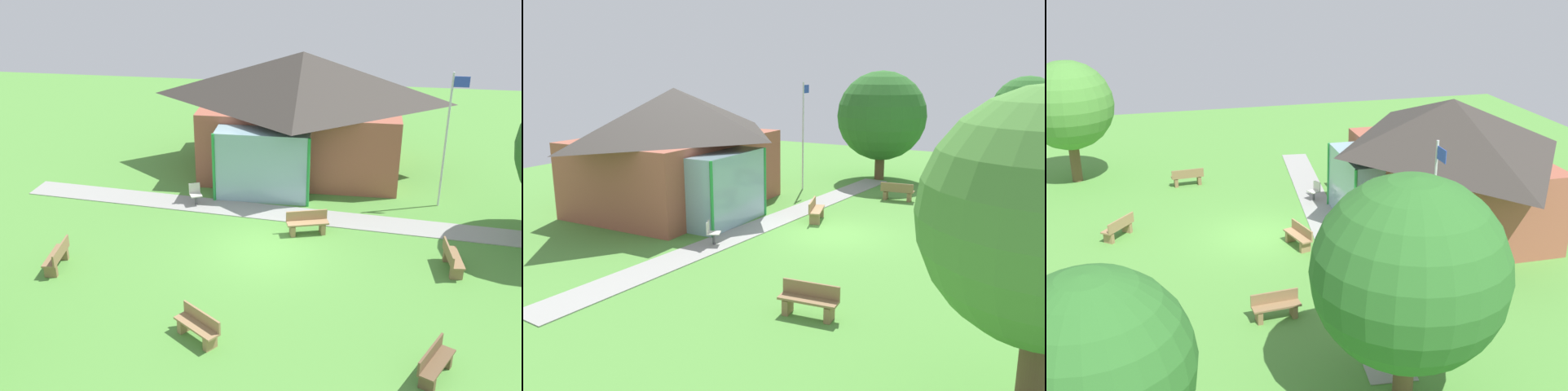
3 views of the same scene
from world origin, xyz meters
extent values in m
plane|color=#54933D|center=(0.00, 0.00, 0.00)|extent=(44.00, 44.00, 0.00)
cube|color=#A35642|center=(0.57, 7.71, 1.57)|extent=(8.24, 5.81, 3.14)
pyramid|color=#38332D|center=(0.57, 7.71, 4.16)|extent=(9.24, 6.81, 2.04)
cube|color=#8CB2BF|center=(-0.67, 4.21, 1.41)|extent=(3.71, 1.20, 2.82)
cylinder|color=green|center=(-2.52, 3.61, 1.41)|extent=(0.12, 0.12, 2.82)
cylinder|color=green|center=(1.18, 3.61, 1.41)|extent=(0.12, 0.12, 2.82)
cube|color=#999993|center=(0.00, 2.81, 0.01)|extent=(20.33, 3.27, 0.03)
cylinder|color=silver|center=(6.27, 4.40, 2.67)|extent=(0.08, 0.08, 5.33)
cube|color=blue|center=(6.57, 4.40, 4.98)|extent=(0.60, 0.02, 0.40)
cube|color=#9E7A51|center=(-1.17, -5.33, 0.45)|extent=(1.46, 1.26, 0.06)
cube|color=#9E7A51|center=(-0.73, -5.67, 0.20)|extent=(0.37, 0.41, 0.39)
cube|color=#9E7A51|center=(-1.60, -5.00, 0.20)|extent=(0.37, 0.41, 0.39)
cube|color=#9E7A51|center=(-1.05, -5.18, 0.66)|extent=(1.23, 0.96, 0.36)
cube|color=brown|center=(5.18, -6.01, 0.45)|extent=(1.09, 1.53, 0.06)
cube|color=brown|center=(5.44, -5.52, 0.20)|extent=(0.43, 0.33, 0.39)
cube|color=brown|center=(4.93, -6.49, 0.20)|extent=(0.43, 0.33, 0.39)
cube|color=brown|center=(5.01, -5.92, 0.66)|extent=(0.75, 1.36, 0.36)
cube|color=#9E7A51|center=(1.36, 1.29, 0.45)|extent=(1.56, 0.85, 0.06)
cube|color=#9E7A51|center=(1.89, 1.45, 0.20)|extent=(0.27, 0.43, 0.39)
cube|color=#9E7A51|center=(0.83, 1.14, 0.20)|extent=(0.27, 0.43, 0.39)
cube|color=#9E7A51|center=(1.31, 1.48, 0.66)|extent=(1.46, 0.48, 0.36)
cube|color=olive|center=(6.25, -0.53, 0.45)|extent=(0.57, 1.53, 0.06)
cube|color=olive|center=(6.20, 0.01, 0.20)|extent=(0.41, 0.19, 0.39)
cube|color=olive|center=(6.29, -1.08, 0.20)|extent=(0.41, 0.19, 0.39)
cube|color=olive|center=(6.06, -0.55, 0.66)|extent=(0.19, 1.50, 0.36)
cube|color=olive|center=(-6.60, -2.22, 0.45)|extent=(0.57, 1.53, 0.06)
cube|color=olive|center=(-6.55, -2.77, 0.20)|extent=(0.41, 0.19, 0.39)
cube|color=olive|center=(-6.64, -1.67, 0.20)|extent=(0.41, 0.19, 0.39)
cube|color=olive|center=(-6.41, -2.20, 0.66)|extent=(0.19, 1.50, 0.36)
cube|color=beige|center=(-3.16, 3.10, 0.44)|extent=(0.59, 0.59, 0.04)
cube|color=beige|center=(-3.25, 3.28, 0.66)|extent=(0.41, 0.23, 0.40)
cylinder|color=#4C4C51|center=(-3.16, 3.10, 0.21)|extent=(0.10, 0.10, 0.42)
cylinder|color=#4C4C51|center=(-3.16, 3.10, 0.01)|extent=(0.36, 0.36, 0.02)
camera|label=1|loc=(2.67, -19.88, 11.25)|focal=45.65mm
camera|label=2|loc=(-17.74, -7.61, 6.03)|focal=37.35mm
camera|label=3|loc=(23.30, -3.87, 10.64)|focal=45.03mm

